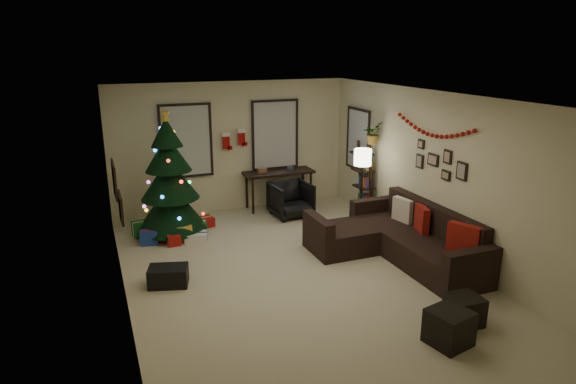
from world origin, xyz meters
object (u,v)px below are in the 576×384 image
(desk_chair, at_px, (291,199))
(desk, at_px, (279,175))
(sofa, at_px, (398,240))
(christmas_tree, at_px, (170,183))
(bookshelf, at_px, (365,182))

(desk_chair, bearing_deg, desk, 86.59)
(sofa, bearing_deg, christmas_tree, 143.73)
(christmas_tree, xyz_separation_m, bookshelf, (3.78, -0.50, -0.22))
(christmas_tree, bearing_deg, desk, 17.94)
(bookshelf, bearing_deg, sofa, -103.59)
(christmas_tree, height_order, bookshelf, christmas_tree)
(sofa, bearing_deg, bookshelf, 76.41)
(desk, bearing_deg, bookshelf, -43.19)
(christmas_tree, distance_m, sofa, 4.17)
(christmas_tree, relative_size, bookshelf, 1.52)
(desk, bearing_deg, sofa, -74.44)
(christmas_tree, xyz_separation_m, desk, (2.42, 0.78, -0.27))
(christmas_tree, relative_size, desk, 1.59)
(bookshelf, bearing_deg, desk_chair, 154.99)
(desk, height_order, desk_chair, desk)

